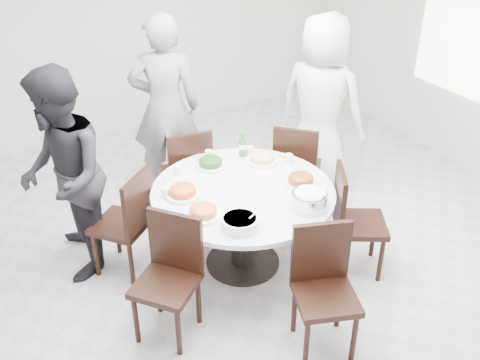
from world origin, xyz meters
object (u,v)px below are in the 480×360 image
chair_ne (297,166)px  chair_sw (165,283)px  chair_se (360,222)px  diner_middle (165,108)px  rice_bowl (309,200)px  beverage_bottle (242,145)px  chair_s (326,295)px  diner_right (321,106)px  soup_bowl (240,223)px  chair_n (186,171)px  dining_table (243,228)px  diner_left (63,177)px  chair_nw (121,222)px

chair_ne → chair_sw: 2.04m
chair_se → diner_middle: size_ratio=0.50×
rice_bowl → chair_se: bearing=-6.1°
chair_se → beverage_bottle: size_ratio=4.19×
beverage_bottle → chair_s: bearing=-98.6°
diner_right → rice_bowl: diner_right is taller
soup_bowl → chair_s: bearing=-64.2°
chair_ne → chair_n: size_ratio=1.00×
rice_bowl → beverage_bottle: bearing=92.0°
dining_table → diner_left: size_ratio=0.84×
chair_n → diner_right: bearing=-178.8°
chair_ne → diner_right: bearing=-105.2°
chair_sw → diner_left: diner_left is taller
chair_se → diner_middle: bearing=54.6°
chair_se → chair_nw: bearing=91.5°
diner_right → soup_bowl: diner_right is taller
chair_s → beverage_bottle: beverage_bottle is taller
dining_table → chair_n: chair_n is taller
rice_bowl → soup_bowl: (-0.60, 0.02, -0.02)m
dining_table → chair_n: bearing=95.2°
chair_se → diner_right: 1.48m
chair_ne → diner_right: 0.67m
diner_right → diner_middle: (-1.40, 0.67, 0.02)m
chair_n → chair_se: (0.91, -1.48, 0.00)m
chair_n → chair_sw: bearing=68.6°
chair_nw → diner_middle: size_ratio=0.50×
dining_table → soup_bowl: size_ratio=5.44×
chair_se → soup_bowl: size_ratio=3.44×
chair_n → chair_s: 2.07m
dining_table → diner_right: size_ratio=0.81×
chair_se → diner_left: bearing=90.9°
dining_table → chair_s: (0.04, -1.10, 0.10)m
chair_n → chair_nw: (-0.83, -0.52, 0.00)m
dining_table → chair_sw: size_ratio=1.58×
chair_ne → rice_bowl: bearing=103.8°
chair_s → diner_left: bearing=146.2°
chair_n → beverage_bottle: 0.70m
chair_ne → chair_se: same height
chair_s → chair_se: same height
diner_left → soup_bowl: (0.99, -1.11, -0.10)m
dining_table → chair_s: bearing=-87.8°
chair_nw → rice_bowl: bearing=103.7°
dining_table → chair_se: chair_se is taller
diner_left → soup_bowl: diner_left is taller
chair_sw → soup_bowl: 0.68m
chair_ne → soup_bowl: bearing=83.8°
chair_n → chair_nw: 0.98m
diner_right → beverage_bottle: bearing=73.8°
chair_ne → diner_middle: 1.42m
chair_ne → rice_bowl: 1.21m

